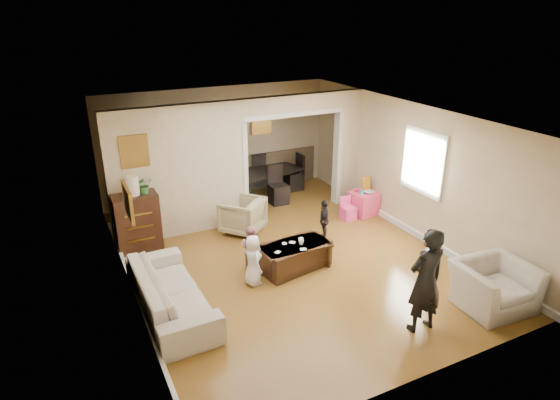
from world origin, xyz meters
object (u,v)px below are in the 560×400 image
dining_table (267,182)px  dresser (137,222)px  adult_person (426,281)px  armchair_front (494,286)px  sofa (171,292)px  child_kneel_a (253,260)px  armchair_back (242,215)px  coffee_table (295,256)px  table_lamp (133,186)px  play_table (363,203)px  cyan_cup (362,192)px  child_toddler (324,220)px  child_kneel_b (251,248)px  coffee_cup (301,242)px

dining_table → dresser: bearing=-169.7°
dining_table → adult_person: size_ratio=1.08×
armchair_front → dresser: bearing=140.8°
sofa → child_kneel_a: (1.40, 0.15, 0.11)m
sofa → armchair_back: bearing=-45.2°
coffee_table → dining_table: (1.05, 3.44, 0.07)m
armchair_front → adult_person: (-1.36, 0.06, 0.43)m
table_lamp → play_table: table_lamp is taller
armchair_back → coffee_table: bearing=58.1°
cyan_cup → child_toddler: child_toddler is taller
cyan_cup → child_kneel_b: size_ratio=0.10×
dresser → cyan_cup: dresser is taller
armchair_front → child_toddler: child_toddler is taller
child_kneel_b → child_toddler: 1.81m
coffee_table → armchair_front: bearing=-47.3°
child_kneel_a → armchair_back: bearing=-17.8°
armchair_front → play_table: bearing=90.1°
armchair_front → child_kneel_b: 3.91m
sofa → adult_person: bearing=-124.2°
coffee_table → coffee_cup: size_ratio=12.83×
armchair_back → child_toddler: (1.31, -1.02, 0.06)m
armchair_back → adult_person: 4.22m
armchair_back → armchair_front: bearing=80.3°
play_table → child_toddler: child_toddler is taller
coffee_table → armchair_back: bearing=98.4°
dining_table → adult_person: (-0.24, -5.73, 0.49)m
sofa → dining_table: (3.30, 3.74, -0.03)m
table_lamp → child_kneel_b: 2.44m
table_lamp → dining_table: bearing=24.4°
play_table → dining_table: (-1.41, 2.04, 0.04)m
dresser → coffee_table: (2.29, -1.92, -0.32)m
cyan_cup → child_kneel_a: 3.54m
adult_person → child_kneel_a: adult_person is taller
child_kneel_b → child_toddler: bearing=-106.3°
child_kneel_b → coffee_table: bearing=-143.9°
dresser → adult_person: (3.11, -4.22, 0.24)m
cyan_cup → child_kneel_b: bearing=-161.0°
coffee_cup → child_kneel_a: child_kneel_a is taller
child_toddler → armchair_front: bearing=59.2°
dresser → child_kneel_b: 2.28m
armchair_front → coffee_cup: (-2.07, 2.30, 0.15)m
cyan_cup → child_kneel_a: size_ratio=0.09×
sofa → table_lamp: 2.42m
child_kneel_a → cyan_cup: bearing=-65.6°
armchair_back → child_toddler: 1.66m
dresser → table_lamp: 0.73m
dresser → child_kneel_a: (1.44, -2.07, -0.11)m
coffee_table → dining_table: dining_table is taller
sofa → child_kneel_a: 1.42m
sofa → coffee_cup: (2.35, 0.25, 0.17)m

